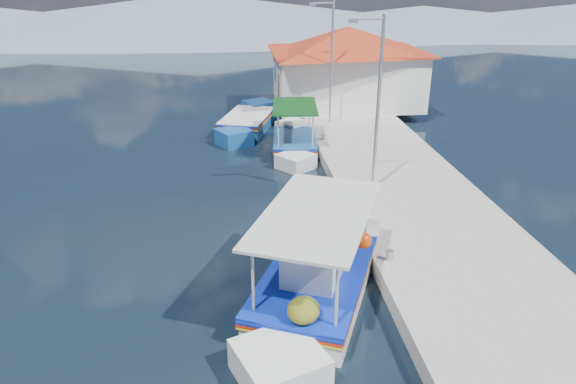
{
  "coord_description": "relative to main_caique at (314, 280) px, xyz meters",
  "views": [
    {
      "loc": [
        -0.16,
        -14.95,
        7.75
      ],
      "look_at": [
        1.34,
        0.12,
        1.3
      ],
      "focal_mm": 32.41,
      "sensor_mm": 36.0,
      "label": 1
    }
  ],
  "objects": [
    {
      "name": "harbor_building",
      "position": [
        4.59,
        18.81,
        2.25
      ],
      "size": [
        10.49,
        10.49,
        4.4
      ],
      "color": "silver",
      "rests_on": "quay"
    },
    {
      "name": "lamp_post_near",
      "position": [
        2.9,
        5.81,
        3.32
      ],
      "size": [
        1.21,
        0.14,
        6.0
      ],
      "color": "#A5A8AD",
      "rests_on": "quay"
    },
    {
      "name": "mountain_ridge",
      "position": [
        4.93,
        59.81,
        1.51
      ],
      "size": [
        171.4,
        96.0,
        5.5
      ],
      "color": "slate",
      "rests_on": "ground"
    },
    {
      "name": "quay",
      "position": [
        4.29,
        9.81,
        -0.28
      ],
      "size": [
        5.0,
        44.0,
        0.5
      ],
      "primitive_type": "cube",
      "color": "#ABA8A0",
      "rests_on": "ground"
    },
    {
      "name": "bollards",
      "position": [
        2.19,
        9.06,
        0.12
      ],
      "size": [
        0.2,
        17.2,
        0.3
      ],
      "color": "#A5A8AD",
      "rests_on": "quay"
    },
    {
      "name": "main_caique",
      "position": [
        0.0,
        0.0,
        0.0
      ],
      "size": [
        4.48,
        7.67,
        2.74
      ],
      "rotation": [
        0.0,
        0.0,
        0.4
      ],
      "color": "silver",
      "rests_on": "ground"
    },
    {
      "name": "lamp_post_far",
      "position": [
        2.9,
        14.81,
        3.32
      ],
      "size": [
        1.21,
        0.14,
        6.0
      ],
      "color": "#A5A8AD",
      "rests_on": "quay"
    },
    {
      "name": "ground",
      "position": [
        -1.61,
        3.81,
        -0.53
      ],
      "size": [
        160.0,
        160.0,
        0.0
      ],
      "primitive_type": "plane",
      "color": "black",
      "rests_on": "ground"
    },
    {
      "name": "caique_green_canopy",
      "position": [
        0.8,
        11.83,
        -0.17
      ],
      "size": [
        2.27,
        6.43,
        2.41
      ],
      "rotation": [
        0.0,
        0.0,
        0.09
      ],
      "color": "silver",
      "rests_on": "ground"
    },
    {
      "name": "caique_blue_hull",
      "position": [
        -1.29,
        15.52,
        -0.18
      ],
      "size": [
        3.4,
        6.84,
        1.27
      ],
      "rotation": [
        0.0,
        0.0,
        0.29
      ],
      "color": "#174B8D",
      "rests_on": "ground"
    }
  ]
}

